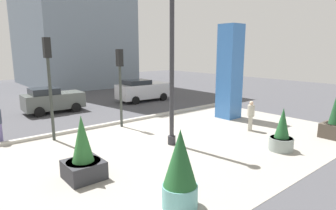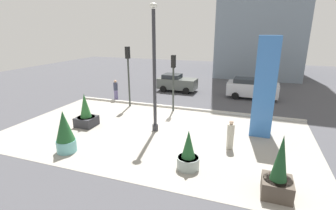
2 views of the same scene
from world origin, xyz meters
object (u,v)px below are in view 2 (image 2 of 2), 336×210
object	(u,v)px
potted_plant_near_left	(65,132)
pedestrian_by_curb	(231,133)
car_passing_lane	(252,88)
traffic_light_corner	(128,67)
pedestrian_crossing	(116,89)
potted_plant_mid_plaza	(278,175)
potted_plant_by_pillar	(86,114)
lamp_post	(154,73)
potted_plant_near_right	(188,154)
art_pillar_blue	(264,87)
car_curb_west	(177,83)
traffic_light_far_side	(173,74)

from	to	relation	value
potted_plant_near_left	pedestrian_by_curb	bearing A→B (deg)	21.56
car_passing_lane	pedestrian_by_curb	world-z (taller)	car_passing_lane
traffic_light_corner	pedestrian_crossing	xyz separation A→B (m)	(-2.04, 1.28, -2.17)
potted_plant_mid_plaza	pedestrian_crossing	xyz separation A→B (m)	(-12.56, 9.60, 0.11)
potted_plant_mid_plaza	pedestrian_by_curb	size ratio (longest dim) A/B	1.56
pedestrian_crossing	potted_plant_by_pillar	bearing A→B (deg)	-76.71
traffic_light_corner	pedestrian_by_curb	world-z (taller)	traffic_light_corner
lamp_post	potted_plant_near_right	bearing A→B (deg)	-49.49
potted_plant_near_right	car_passing_lane	distance (m)	13.62
pedestrian_crossing	pedestrian_by_curb	distance (m)	12.24
car_passing_lane	art_pillar_blue	bearing A→B (deg)	-84.83
potted_plant_near_right	car_curb_west	world-z (taller)	potted_plant_near_right
potted_plant_mid_plaza	car_curb_west	size ratio (longest dim) A/B	0.64
potted_plant_by_pillar	traffic_light_far_side	world-z (taller)	traffic_light_far_side
lamp_post	art_pillar_blue	bearing A→B (deg)	15.04
lamp_post	car_curb_west	xyz separation A→B (m)	(-1.86, 10.24, -2.74)
potted_plant_by_pillar	car_passing_lane	distance (m)	14.45
potted_plant_by_pillar	potted_plant_near_left	world-z (taller)	potted_plant_near_left
car_passing_lane	pedestrian_crossing	xyz separation A→B (m)	(-11.22, -4.57, 0.09)
lamp_post	potted_plant_by_pillar	distance (m)	5.32
art_pillar_blue	pedestrian_by_curb	distance (m)	3.59
lamp_post	art_pillar_blue	xyz separation A→B (m)	(6.06, 1.63, -0.75)
potted_plant_mid_plaza	pedestrian_by_curb	world-z (taller)	potted_plant_mid_plaza
car_passing_lane	potted_plant_near_right	bearing A→B (deg)	-99.60
potted_plant_near_right	potted_plant_mid_plaza	bearing A→B (deg)	-11.63
potted_plant_near_right	traffic_light_corner	xyz separation A→B (m)	(-6.92, 7.58, 2.47)
car_curb_west	traffic_light_corner	bearing A→B (deg)	-107.94
potted_plant_near_left	pedestrian_crossing	distance (m)	9.75
lamp_post	potted_plant_near_left	world-z (taller)	lamp_post
car_curb_west	pedestrian_crossing	bearing A→B (deg)	-129.33
traffic_light_far_side	car_curb_west	xyz separation A→B (m)	(-1.68, 6.18, -2.02)
potted_plant_near_left	potted_plant_by_pillar	bearing A→B (deg)	111.09
potted_plant_mid_plaza	traffic_light_corner	distance (m)	13.61
potted_plant_near_left	car_curb_west	size ratio (longest dim) A/B	0.57
lamp_post	traffic_light_corner	xyz separation A→B (m)	(-3.87, 4.02, -0.42)
potted_plant_near_left	car_passing_lane	xyz separation A→B (m)	(8.51, 13.93, -0.15)
art_pillar_blue	pedestrian_crossing	world-z (taller)	art_pillar_blue
car_curb_west	pedestrian_by_curb	distance (m)	12.95
potted_plant_near_left	pedestrian_crossing	world-z (taller)	potted_plant_near_left
potted_plant_mid_plaza	potted_plant_near_left	size ratio (longest dim) A/B	1.13
potted_plant_near_left	traffic_light_corner	world-z (taller)	traffic_light_corner
art_pillar_blue	potted_plant_near_left	size ratio (longest dim) A/B	2.59
potted_plant_mid_plaza	potted_plant_by_pillar	bearing A→B (deg)	162.34
potted_plant_by_pillar	pedestrian_crossing	bearing A→B (deg)	103.29
potted_plant_near_right	potted_plant_mid_plaza	xyz separation A→B (m)	(3.61, -0.74, 0.19)
potted_plant_mid_plaza	car_passing_lane	world-z (taller)	potted_plant_mid_plaza
potted_plant_near_right	pedestrian_by_curb	bearing A→B (deg)	58.93
potted_plant_near_right	car_curb_west	bearing A→B (deg)	109.56
art_pillar_blue	car_passing_lane	bearing A→B (deg)	95.17
potted_plant_mid_plaza	traffic_light_far_side	size ratio (longest dim) A/B	0.59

